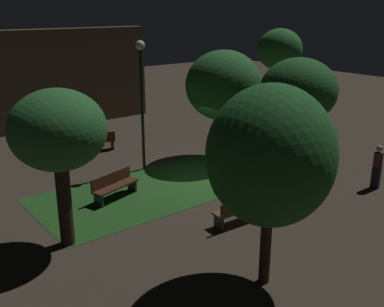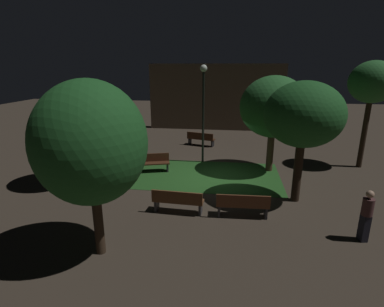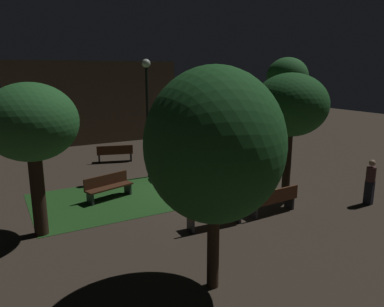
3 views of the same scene
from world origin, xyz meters
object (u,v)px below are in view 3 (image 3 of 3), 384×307
bench_corner (216,212)px  bench_lawn_edge (274,200)px  bench_near_trees (115,153)px  tree_right_canopy (287,78)px  tree_near_wall (214,146)px  tree_tall_center (31,124)px  pedestrian (370,181)px  lamp_post_path_center (147,100)px  tree_left_canopy (226,104)px  bench_path_side (108,186)px  tree_back_left (290,106)px

bench_corner → bench_lawn_edge: (2.25, -0.00, 0.00)m
bench_near_trees → bench_corner: bearing=-88.8°
bench_corner → tree_right_canopy: bearing=36.5°
tree_near_wall → tree_tall_center: bearing=122.4°
bench_corner → bench_lawn_edge: 2.25m
bench_lawn_edge → pedestrian: size_ratio=1.13×
bench_lawn_edge → pedestrian: (3.53, -0.95, 0.37)m
bench_lawn_edge → bench_near_trees: same height
tree_tall_center → lamp_post_path_center: lamp_post_path_center is taller
tree_left_canopy → lamp_post_path_center: bearing=165.2°
bench_corner → tree_near_wall: bearing=-123.9°
bench_corner → tree_near_wall: tree_near_wall is taller
bench_corner → bench_path_side: size_ratio=0.98×
tree_near_wall → pedestrian: size_ratio=2.95×
tree_right_canopy → lamp_post_path_center: size_ratio=1.04×
bench_lawn_edge → tree_tall_center: 7.69m
tree_left_canopy → tree_near_wall: tree_near_wall is taller
tree_left_canopy → tree_near_wall: size_ratio=0.97×
tree_near_wall → pedestrian: bearing=12.1°
tree_left_canopy → tree_back_left: 3.43m
bench_corner → bench_near_trees: size_ratio=0.98×
bench_near_trees → tree_tall_center: tree_tall_center is taller
bench_corner → tree_back_left: bearing=20.8°
pedestrian → bench_near_trees: bearing=120.3°
bench_near_trees → tree_left_canopy: bearing=-47.8°
bench_path_side → pedestrian: bearing=-32.5°
bench_corner → bench_near_trees: (-0.19, 9.27, 0.00)m
bench_near_trees → pedestrian: (5.96, -10.21, 0.37)m
bench_path_side → tree_back_left: size_ratio=0.41×
tree_left_canopy → pedestrian: (2.09, -5.94, -2.29)m
tree_left_canopy → lamp_post_path_center: 3.53m
bench_corner → tree_tall_center: (-4.65, 2.05, 2.73)m
bench_lawn_edge → tree_tall_center: (-6.90, 2.05, 2.73)m
tree_left_canopy → tree_near_wall: bearing=-125.6°
bench_corner → tree_right_canopy: (8.35, 6.18, 3.73)m
bench_near_trees → tree_near_wall: (-1.53, -11.83, 2.67)m
tree_left_canopy → tree_near_wall: 9.29m
tree_near_wall → bench_lawn_edge: bearing=32.8°
tree_back_left → tree_tall_center: bearing=177.3°
bench_lawn_edge → tree_left_canopy: bearing=74.0°
tree_left_canopy → bench_lawn_edge: bearing=-106.0°
tree_back_left → bench_lawn_edge: bearing=-141.6°
bench_corner → pedestrian: (5.78, -0.95, 0.37)m
bench_lawn_edge → tree_right_canopy: 9.45m
tree_back_left → tree_right_canopy: bearing=48.4°
tree_left_canopy → tree_right_canopy: 4.92m
tree_near_wall → tree_back_left: (6.03, 4.19, 0.17)m
tree_right_canopy → pedestrian: (-2.57, -7.12, -3.36)m
tree_tall_center → tree_left_canopy: 8.84m
bench_path_side → tree_tall_center: tree_tall_center is taller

